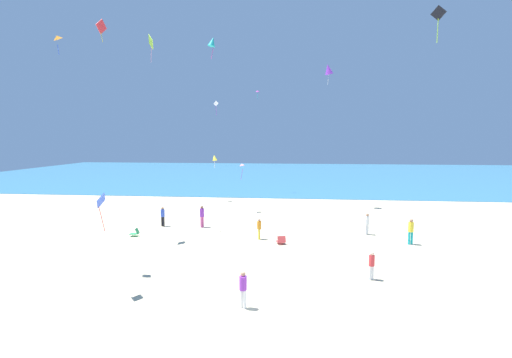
{
  "coord_description": "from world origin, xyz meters",
  "views": [
    {
      "loc": [
        2.15,
        -15.16,
        7.14
      ],
      "look_at": [
        0.0,
        5.35,
        4.85
      ],
      "focal_mm": 25.76,
      "sensor_mm": 36.0,
      "label": 1
    }
  ],
  "objects_px": {
    "beach_chair_near_camera": "(135,233)",
    "kite_red": "(101,27)",
    "person_1": "(411,230)",
    "kite_teal": "(212,42)",
    "person_0": "(367,222)",
    "person_4": "(372,264)",
    "kite_lime": "(151,42)",
    "person_6": "(163,215)",
    "kite_white": "(216,104)",
    "kite_orange": "(57,38)",
    "beach_chair_far_left": "(281,240)",
    "kite_magenta": "(258,91)",
    "kite_yellow": "(214,158)",
    "kite_purple": "(328,69)",
    "kite_blue": "(101,202)",
    "kite_pink": "(242,165)",
    "person_5": "(202,215)",
    "person_3": "(243,287)",
    "person_2": "(259,227)",
    "kite_black": "(438,15)"
  },
  "relations": [
    {
      "from": "kite_lime",
      "to": "person_1",
      "type": "bearing_deg",
      "value": -8.28
    },
    {
      "from": "kite_white",
      "to": "kite_blue",
      "type": "xyz_separation_m",
      "value": [
        0.02,
        -24.79,
        -6.54
      ]
    },
    {
      "from": "kite_pink",
      "to": "kite_orange",
      "type": "relative_size",
      "value": 1.6
    },
    {
      "from": "person_5",
      "to": "kite_magenta",
      "type": "xyz_separation_m",
      "value": [
        2.46,
        20.14,
        12.2
      ]
    },
    {
      "from": "kite_white",
      "to": "kite_blue",
      "type": "relative_size",
      "value": 0.88
    },
    {
      "from": "beach_chair_near_camera",
      "to": "person_0",
      "type": "distance_m",
      "value": 17.13
    },
    {
      "from": "person_3",
      "to": "kite_orange",
      "type": "xyz_separation_m",
      "value": [
        -10.14,
        3.69,
        11.36
      ]
    },
    {
      "from": "kite_lime",
      "to": "kite_purple",
      "type": "bearing_deg",
      "value": 37.49
    },
    {
      "from": "kite_white",
      "to": "kite_lime",
      "type": "xyz_separation_m",
      "value": [
        -2.35,
        -12.33,
        3.56
      ]
    },
    {
      "from": "beach_chair_far_left",
      "to": "beach_chair_near_camera",
      "type": "xyz_separation_m",
      "value": [
        -10.7,
        0.92,
        0.01
      ]
    },
    {
      "from": "person_1",
      "to": "kite_magenta",
      "type": "bearing_deg",
      "value": 15.5
    },
    {
      "from": "person_6",
      "to": "kite_teal",
      "type": "height_order",
      "value": "kite_teal"
    },
    {
      "from": "kite_blue",
      "to": "kite_pink",
      "type": "bearing_deg",
      "value": 79.95
    },
    {
      "from": "kite_lime",
      "to": "person_6",
      "type": "bearing_deg",
      "value": 51.49
    },
    {
      "from": "beach_chair_near_camera",
      "to": "kite_orange",
      "type": "distance_m",
      "value": 13.83
    },
    {
      "from": "kite_white",
      "to": "kite_yellow",
      "type": "relative_size",
      "value": 0.99
    },
    {
      "from": "beach_chair_near_camera",
      "to": "person_2",
      "type": "bearing_deg",
      "value": 174.28
    },
    {
      "from": "person_1",
      "to": "kite_purple",
      "type": "xyz_separation_m",
      "value": [
        -4.52,
        13.71,
        13.1
      ]
    },
    {
      "from": "person_1",
      "to": "kite_teal",
      "type": "relative_size",
      "value": 1.13
    },
    {
      "from": "kite_black",
      "to": "kite_orange",
      "type": "bearing_deg",
      "value": 176.03
    },
    {
      "from": "beach_chair_far_left",
      "to": "kite_lime",
      "type": "height_order",
      "value": "kite_lime"
    },
    {
      "from": "kite_teal",
      "to": "kite_orange",
      "type": "bearing_deg",
      "value": -128.08
    },
    {
      "from": "person_6",
      "to": "kite_lime",
      "type": "distance_m",
      "value": 13.48
    },
    {
      "from": "kite_orange",
      "to": "kite_red",
      "type": "xyz_separation_m",
      "value": [
        -0.94,
        6.32,
        2.38
      ]
    },
    {
      "from": "person_3",
      "to": "person_6",
      "type": "bearing_deg",
      "value": 63.99
    },
    {
      "from": "beach_chair_far_left",
      "to": "kite_teal",
      "type": "height_order",
      "value": "kite_teal"
    },
    {
      "from": "person_2",
      "to": "kite_teal",
      "type": "distance_m",
      "value": 13.58
    },
    {
      "from": "person_0",
      "to": "kite_orange",
      "type": "distance_m",
      "value": 22.88
    },
    {
      "from": "person_1",
      "to": "kite_blue",
      "type": "distance_m",
      "value": 19.39
    },
    {
      "from": "person_1",
      "to": "person_4",
      "type": "distance_m",
      "value": 7.73
    },
    {
      "from": "kite_yellow",
      "to": "kite_purple",
      "type": "distance_m",
      "value": 15.47
    },
    {
      "from": "kite_yellow",
      "to": "kite_blue",
      "type": "bearing_deg",
      "value": -89.12
    },
    {
      "from": "kite_teal",
      "to": "person_6",
      "type": "bearing_deg",
      "value": 158.22
    },
    {
      "from": "kite_teal",
      "to": "person_5",
      "type": "bearing_deg",
      "value": 127.12
    },
    {
      "from": "kite_teal",
      "to": "kite_orange",
      "type": "xyz_separation_m",
      "value": [
        -6.34,
        -8.09,
        -1.66
      ]
    },
    {
      "from": "kite_magenta",
      "to": "kite_blue",
      "type": "bearing_deg",
      "value": -96.42
    },
    {
      "from": "person_0",
      "to": "person_4",
      "type": "bearing_deg",
      "value": -49.43
    },
    {
      "from": "person_6",
      "to": "kite_black",
      "type": "height_order",
      "value": "kite_black"
    },
    {
      "from": "person_0",
      "to": "kite_magenta",
      "type": "height_order",
      "value": "kite_magenta"
    },
    {
      "from": "beach_chair_far_left",
      "to": "kite_magenta",
      "type": "height_order",
      "value": "kite_magenta"
    },
    {
      "from": "kite_orange",
      "to": "beach_chair_far_left",
      "type": "bearing_deg",
      "value": 27.34
    },
    {
      "from": "person_0",
      "to": "kite_yellow",
      "type": "height_order",
      "value": "kite_yellow"
    },
    {
      "from": "beach_chair_near_camera",
      "to": "kite_red",
      "type": "height_order",
      "value": "kite_red"
    },
    {
      "from": "person_4",
      "to": "person_5",
      "type": "height_order",
      "value": "person_5"
    },
    {
      "from": "kite_teal",
      "to": "kite_yellow",
      "type": "bearing_deg",
      "value": 102.23
    },
    {
      "from": "kite_purple",
      "to": "kite_orange",
      "type": "height_order",
      "value": "kite_purple"
    },
    {
      "from": "person_3",
      "to": "kite_teal",
      "type": "distance_m",
      "value": 17.96
    },
    {
      "from": "kite_purple",
      "to": "person_6",
      "type": "bearing_deg",
      "value": -142.98
    },
    {
      "from": "person_3",
      "to": "kite_red",
      "type": "height_order",
      "value": "kite_red"
    },
    {
      "from": "person_4",
      "to": "kite_blue",
      "type": "height_order",
      "value": "kite_blue"
    }
  ]
}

